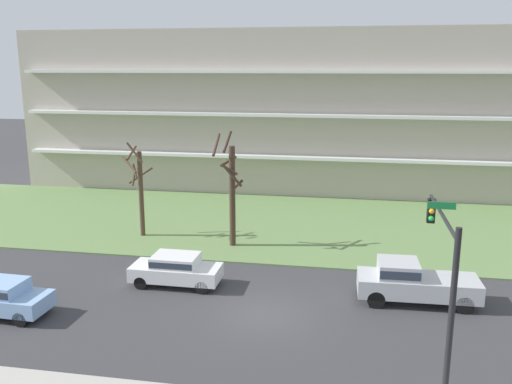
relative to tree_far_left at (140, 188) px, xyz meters
name	(u,v)px	position (x,y,z in m)	size (l,w,h in m)	color
ground	(264,315)	(9.48, -9.70, -3.17)	(160.00, 160.00, 0.00)	#38383A
grass_lawn_strip	(297,224)	(9.48, 4.30, -3.13)	(80.00, 16.00, 0.08)	#66844C
apartment_building	(314,110)	(9.48, 17.83, 3.61)	(49.94, 12.01, 13.56)	#B2A899
tree_far_left	(140,188)	(0.00, 0.00, 0.00)	(1.60, 2.12, 6.09)	#4C3828
tree_left	(231,189)	(6.08, -0.90, 0.34)	(1.75, 1.90, 6.93)	#423023
sedan_white_near_left	(176,268)	(4.68, -7.20, -2.30)	(4.41, 1.82, 1.57)	white
pickup_silver_center_right	(412,281)	(15.94, -7.21, -2.16)	(5.46, 2.15, 1.95)	#B7BABF
traffic_signal_mast	(443,270)	(15.96, -14.41, 1.15)	(0.90, 5.59, 6.29)	black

